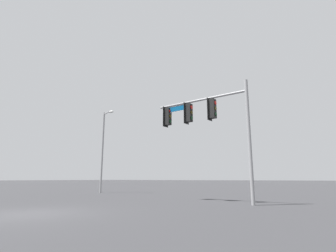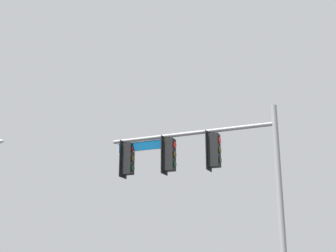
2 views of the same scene
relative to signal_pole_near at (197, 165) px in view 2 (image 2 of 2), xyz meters
name	(u,v)px [view 2 (image 2 of 2)]	position (x,y,z in m)	size (l,w,h in m)	color
signal_pole_near	(197,165)	(0.00, 0.00, 0.00)	(5.84, 0.68, 6.43)	gray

